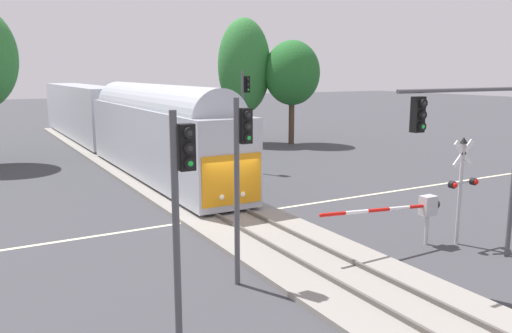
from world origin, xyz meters
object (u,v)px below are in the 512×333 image
traffic_signal_near_left (181,193)px  crossing_gate_near (417,208)px  commuter_train (113,118)px  crossing_signal_mast (462,180)px  traffic_signal_near_right (488,127)px  traffic_signal_far_side (245,105)px  oak_far_right (244,66)px  maple_right_background (292,73)px  traffic_signal_median (241,161)px

traffic_signal_near_left → crossing_gate_near: bearing=14.0°
commuter_train → crossing_signal_mast: commuter_train is taller
traffic_signal_near_right → traffic_signal_far_side: bearing=86.7°
crossing_gate_near → oak_far_right: oak_far_right is taller
traffic_signal_far_side → maple_right_background: (9.45, 9.10, 1.90)m
commuter_train → oak_far_right: bearing=6.7°
crossing_signal_mast → traffic_signal_median: traffic_signal_median is taller
commuter_train → traffic_signal_median: 25.72m
traffic_signal_near_right → maple_right_background: maple_right_background is taller
traffic_signal_median → maple_right_background: bearing=54.0°
crossing_gate_near → traffic_signal_near_right: traffic_signal_near_right is taller
crossing_gate_near → traffic_signal_median: bearing=178.6°
traffic_signal_near_right → maple_right_background: 28.91m
commuter_train → crossing_gate_near: 26.07m
crossing_gate_near → oak_far_right: size_ratio=0.50×
crossing_gate_near → crossing_signal_mast: size_ratio=1.36×
crossing_signal_mast → maple_right_background: (9.37, 25.22, 3.64)m
crossing_gate_near → traffic_signal_near_left: 10.27m
traffic_signal_far_side → commuter_train: bearing=118.6°
traffic_signal_near_right → maple_right_background: size_ratio=0.67×
commuter_train → oak_far_right: 12.34m
crossing_gate_near → traffic_signal_far_side: size_ratio=0.86×
crossing_signal_mast → traffic_signal_far_side: 16.22m
commuter_train → traffic_signal_near_left: size_ratio=7.76×
traffic_signal_median → maple_right_background: maple_right_background is taller
crossing_signal_mast → oak_far_right: size_ratio=0.37×
commuter_train → traffic_signal_near_left: (-5.67, -28.14, 0.81)m
crossing_signal_mast → traffic_signal_near_right: 2.90m
oak_far_right → traffic_signal_near_left: bearing=-120.4°
crossing_gate_near → crossing_signal_mast: (1.53, -0.55, 0.96)m
traffic_signal_near_right → oak_far_right: bearing=76.3°
traffic_signal_median → maple_right_background: size_ratio=0.62×
crossing_gate_near → traffic_signal_far_side: traffic_signal_far_side is taller
traffic_signal_near_right → traffic_signal_median: size_ratio=1.08×
traffic_signal_near_right → traffic_signal_median: 7.77m
commuter_train → oak_far_right: oak_far_right is taller
commuter_train → crossing_signal_mast: bearing=-78.0°
commuter_train → crossing_gate_near: (4.07, -25.71, -1.37)m
maple_right_background → traffic_signal_median: bearing=-126.0°
commuter_train → maple_right_background: (14.97, -1.05, 3.24)m
crossing_gate_near → traffic_signal_near_right: 3.81m
crossing_signal_mast → traffic_signal_near_right: size_ratio=0.66×
commuter_train → traffic_signal_far_side: (5.53, -10.15, 1.34)m
crossing_gate_near → maple_right_background: size_ratio=0.61×
oak_far_right → commuter_train: bearing=-173.3°
traffic_signal_near_right → traffic_signal_median: traffic_signal_near_right is taller
crossing_gate_near → traffic_signal_near_left: bearing=-166.0°
traffic_signal_near_left → maple_right_background: maple_right_background is taller
traffic_signal_median → oak_far_right: oak_far_right is taller
traffic_signal_near_left → maple_right_background: 34.15m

